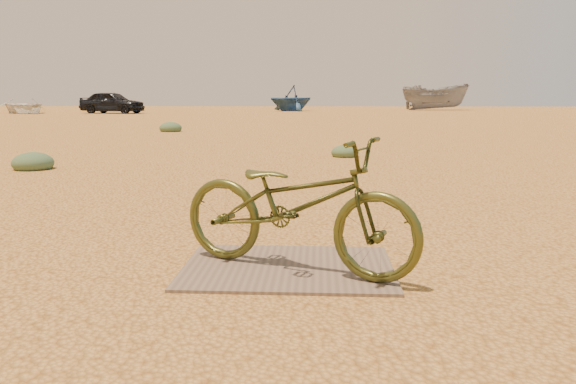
# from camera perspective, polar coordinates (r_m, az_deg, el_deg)

# --- Properties ---
(ground) EXTENTS (120.00, 120.00, 0.00)m
(ground) POSITION_cam_1_polar(r_m,az_deg,el_deg) (4.30, 3.25, -6.94)
(ground) COLOR tan
(ground) RESTS_ON ground
(plywood_board) EXTENTS (1.50, 1.10, 0.02)m
(plywood_board) POSITION_cam_1_polar(r_m,az_deg,el_deg) (4.08, 0.00, -7.66)
(plywood_board) COLOR #735E4C
(plywood_board) RESTS_ON ground
(bicycle) EXTENTS (1.89, 1.29, 0.94)m
(bicycle) POSITION_cam_1_polar(r_m,az_deg,el_deg) (3.89, 0.82, -1.22)
(bicycle) COLOR #41461B
(bicycle) RESTS_ON plywood_board
(car) EXTENTS (4.71, 2.69, 1.51)m
(car) POSITION_cam_1_polar(r_m,az_deg,el_deg) (40.99, -17.44, 8.69)
(car) COLOR black
(car) RESTS_ON ground
(boat_near_left) EXTENTS (5.84, 6.05, 1.02)m
(boat_near_left) POSITION_cam_1_polar(r_m,az_deg,el_deg) (43.27, -25.29, 7.92)
(boat_near_left) COLOR silver
(boat_near_left) RESTS_ON ground
(boat_far_left) EXTENTS (5.12, 5.04, 2.04)m
(boat_far_left) POSITION_cam_1_polar(r_m,az_deg,el_deg) (44.87, 0.31, 9.53)
(boat_far_left) COLOR navy
(boat_far_left) RESTS_ON ground
(boat_mid_right) EXTENTS (5.82, 2.61, 2.19)m
(boat_mid_right) POSITION_cam_1_polar(r_m,az_deg,el_deg) (49.44, 14.74, 9.33)
(boat_mid_right) COLOR gray
(boat_mid_right) RESTS_ON ground
(kale_a) EXTENTS (0.68, 0.68, 0.37)m
(kale_a) POSITION_cam_1_polar(r_m,az_deg,el_deg) (10.45, -24.45, 2.13)
(kale_a) COLOR #536C45
(kale_a) RESTS_ON ground
(kale_b) EXTENTS (0.56, 0.56, 0.31)m
(kale_b) POSITION_cam_1_polar(r_m,az_deg,el_deg) (11.51, 5.81, 3.59)
(kale_b) COLOR #536C45
(kale_b) RESTS_ON ground
(kale_c) EXTENTS (0.77, 0.77, 0.42)m
(kale_c) POSITION_cam_1_polar(r_m,az_deg,el_deg) (19.89, -11.83, 6.04)
(kale_c) COLOR #536C45
(kale_c) RESTS_ON ground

